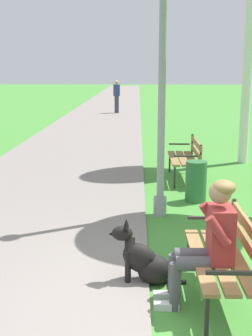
{
  "coord_description": "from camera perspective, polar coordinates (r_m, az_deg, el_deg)",
  "views": [
    {
      "loc": [
        -0.35,
        -3.76,
        2.25
      ],
      "look_at": [
        -0.51,
        2.35,
        0.9
      ],
      "focal_mm": 48.54,
      "sensor_mm": 36.0,
      "label": 1
    }
  ],
  "objects": [
    {
      "name": "ground_plane",
      "position": [
        4.4,
        6.17,
        -18.41
      ],
      "size": [
        120.0,
        120.0,
        0.0
      ],
      "primitive_type": "plane",
      "color": "#478E38"
    },
    {
      "name": "paved_path",
      "position": [
        27.9,
        -1.97,
        7.88
      ],
      "size": [
        3.62,
        60.0,
        0.04
      ],
      "primitive_type": "cube",
      "color": "gray",
      "rests_on": "ground"
    },
    {
      "name": "park_bench_near",
      "position": [
        4.55,
        12.75,
        -10.34
      ],
      "size": [
        0.55,
        1.5,
        0.85
      ],
      "color": "olive",
      "rests_on": "ground"
    },
    {
      "name": "park_bench_mid",
      "position": [
        9.3,
        7.67,
        1.58
      ],
      "size": [
        0.55,
        1.5,
        0.85
      ],
      "color": "olive",
      "rests_on": "ground"
    },
    {
      "name": "person_seated_on_near_bench",
      "position": [
        4.39,
        10.33,
        -8.72
      ],
      "size": [
        0.74,
        0.49,
        1.25
      ],
      "color": "#4C4C51",
      "rests_on": "ground"
    },
    {
      "name": "dog_black",
      "position": [
        4.9,
        2.34,
        -11.54
      ],
      "size": [
        0.83,
        0.29,
        0.71
      ],
      "color": "black",
      "rests_on": "ground"
    },
    {
      "name": "lamp_post_near",
      "position": [
        6.77,
        4.61,
        12.79
      ],
      "size": [
        0.24,
        0.24,
        4.44
      ],
      "color": "gray",
      "rests_on": "ground"
    },
    {
      "name": "litter_bin",
      "position": [
        7.87,
        8.78,
        -1.66
      ],
      "size": [
        0.36,
        0.36,
        0.7
      ],
      "primitive_type": "cylinder",
      "color": "#2D6638",
      "rests_on": "ground"
    },
    {
      "name": "pedestrian_distant",
      "position": [
        22.88,
        -1.18,
        8.94
      ],
      "size": [
        0.32,
        0.22,
        1.65
      ],
      "color": "#383842",
      "rests_on": "ground"
    }
  ]
}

